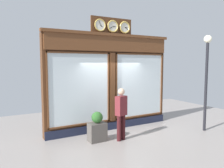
% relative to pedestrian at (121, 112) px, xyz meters
% --- Properties ---
extents(ground_plane, '(14.00, 14.00, 0.00)m').
position_rel_pedestrian_xyz_m(ground_plane, '(-0.32, 1.64, -0.93)').
color(ground_plane, gray).
extents(shop_facade, '(5.08, 0.42, 4.12)m').
position_rel_pedestrian_xyz_m(shop_facade, '(-0.32, -1.28, 0.88)').
color(shop_facade, '#4C2B16').
rests_on(shop_facade, ground_plane).
extents(pedestrian, '(0.41, 0.32, 1.69)m').
position_rel_pedestrian_xyz_m(pedestrian, '(0.00, 0.00, 0.00)').
color(pedestrian, '#3A1316').
rests_on(pedestrian, ground_plane).
extents(street_lamp, '(0.28, 0.28, 3.48)m').
position_rel_pedestrian_xyz_m(street_lamp, '(-3.22, 0.65, 1.38)').
color(street_lamp, black).
rests_on(street_lamp, ground_plane).
extents(planter_box, '(0.56, 0.36, 0.59)m').
position_rel_pedestrian_xyz_m(planter_box, '(0.72, -0.29, -0.63)').
color(planter_box, '#4C4742').
rests_on(planter_box, ground_plane).
extents(planter_shrub, '(0.36, 0.36, 0.36)m').
position_rel_pedestrian_xyz_m(planter_shrub, '(0.72, -0.29, -0.16)').
color(planter_shrub, '#285623').
rests_on(planter_shrub, planter_box).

